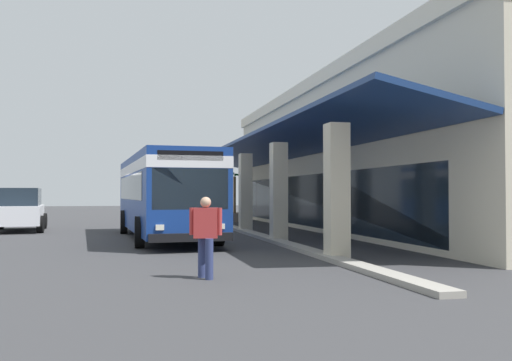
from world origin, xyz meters
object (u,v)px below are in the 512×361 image
transit_bus (164,190)px  potted_palm (235,210)px  parked_suv_white (20,209)px  pedestrian (206,233)px

transit_bus → potted_palm: transit_bus is taller
potted_palm → transit_bus: bearing=-22.8°
transit_bus → parked_suv_white: 8.50m
potted_palm → parked_suv_white: bearing=-60.4°
parked_suv_white → potted_palm: potted_palm is taller
transit_bus → parked_suv_white: bearing=-133.2°
transit_bus → parked_suv_white: transit_bus is taller
potted_palm → pedestrian: bearing=-12.4°
transit_bus → pedestrian: size_ratio=6.91×
transit_bus → potted_palm: (-12.23, 5.15, -1.13)m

